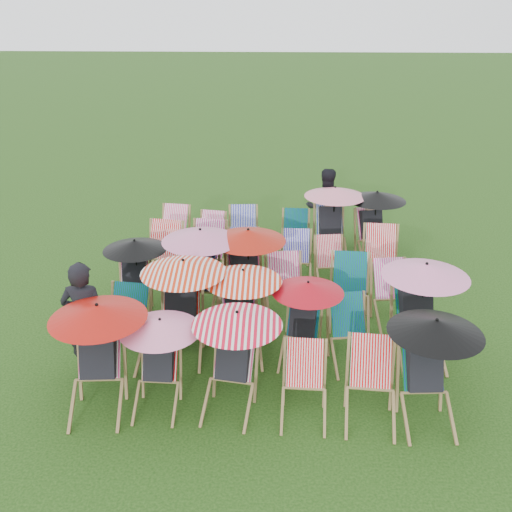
{
  "coord_description": "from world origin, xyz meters",
  "views": [
    {
      "loc": [
        0.18,
        -7.77,
        4.58
      ],
      "look_at": [
        -0.18,
        0.39,
        0.9
      ],
      "focal_mm": 40.0,
      "sensor_mm": 36.0,
      "label": 1
    }
  ],
  "objects_px": {
    "deckchair_29": "(374,224)",
    "person_left": "(85,319)",
    "deckchair_5": "(429,370)",
    "deckchair_0": "(97,357)",
    "person_rear": "(325,207)"
  },
  "relations": [
    {
      "from": "deckchair_5",
      "to": "deckchair_29",
      "type": "distance_m",
      "value": 4.67
    },
    {
      "from": "person_left",
      "to": "person_rear",
      "type": "relative_size",
      "value": 1.03
    },
    {
      "from": "deckchair_5",
      "to": "person_left",
      "type": "xyz_separation_m",
      "value": [
        -4.24,
        0.74,
        0.13
      ]
    },
    {
      "from": "person_rear",
      "to": "deckchair_0",
      "type": "bearing_deg",
      "value": 48.74
    },
    {
      "from": "person_left",
      "to": "deckchair_5",
      "type": "bearing_deg",
      "value": 170.23
    },
    {
      "from": "deckchair_0",
      "to": "person_left",
      "type": "bearing_deg",
      "value": 112.67
    },
    {
      "from": "deckchair_5",
      "to": "person_left",
      "type": "distance_m",
      "value": 4.31
    },
    {
      "from": "deckchair_5",
      "to": "person_rear",
      "type": "height_order",
      "value": "person_rear"
    },
    {
      "from": "deckchair_5",
      "to": "person_rear",
      "type": "bearing_deg",
      "value": 94.77
    },
    {
      "from": "deckchair_0",
      "to": "person_rear",
      "type": "distance_m",
      "value": 6.09
    },
    {
      "from": "deckchair_5",
      "to": "person_rear",
      "type": "xyz_separation_m",
      "value": [
        -0.85,
        5.33,
        0.11
      ]
    },
    {
      "from": "deckchair_5",
      "to": "person_left",
      "type": "bearing_deg",
      "value": 165.82
    },
    {
      "from": "deckchair_0",
      "to": "person_rear",
      "type": "bearing_deg",
      "value": 55.76
    },
    {
      "from": "deckchair_29",
      "to": "person_left",
      "type": "distance_m",
      "value": 5.81
    },
    {
      "from": "deckchair_0",
      "to": "person_left",
      "type": "distance_m",
      "value": 0.78
    }
  ]
}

